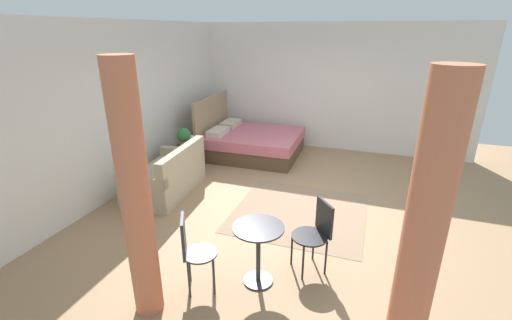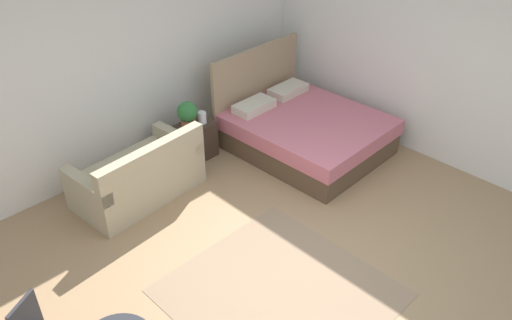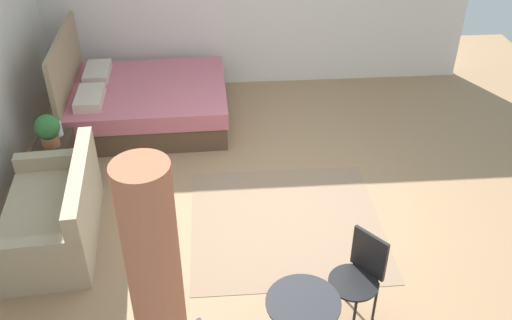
{
  "view_description": "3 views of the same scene",
  "coord_description": "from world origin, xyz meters",
  "px_view_note": "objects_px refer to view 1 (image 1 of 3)",
  "views": [
    {
      "loc": [
        -5.07,
        -0.99,
        2.68
      ],
      "look_at": [
        0.02,
        0.8,
        0.64
      ],
      "focal_mm": 24.38,
      "sensor_mm": 36.0,
      "label": 1
    },
    {
      "loc": [
        -3.02,
        -2.4,
        3.91
      ],
      "look_at": [
        0.14,
        0.77,
        0.98
      ],
      "focal_mm": 36.03,
      "sensor_mm": 36.0,
      "label": 2
    },
    {
      "loc": [
        -4.84,
        0.61,
        3.91
      ],
      "look_at": [
        -0.38,
        0.27,
        0.84
      ],
      "focal_mm": 39.66,
      "sensor_mm": 36.0,
      "label": 3
    }
  ],
  "objects_px": {
    "couch": "(167,177)",
    "vase": "(191,140)",
    "nightstand": "(187,157)",
    "potted_plant": "(184,136)",
    "balcony_table": "(258,244)",
    "cafe_chair_near_couch": "(316,230)",
    "bed": "(250,142)",
    "cafe_chair_near_window": "(192,247)"
  },
  "relations": [
    {
      "from": "nightstand",
      "to": "cafe_chair_near_window",
      "type": "xyz_separation_m",
      "value": [
        -3.03,
        -1.81,
        0.27
      ]
    },
    {
      "from": "cafe_chair_near_couch",
      "to": "balcony_table",
      "type": "bearing_deg",
      "value": 129.17
    },
    {
      "from": "bed",
      "to": "vase",
      "type": "height_order",
      "value": "bed"
    },
    {
      "from": "potted_plant",
      "to": "balcony_table",
      "type": "bearing_deg",
      "value": -137.05
    },
    {
      "from": "nightstand",
      "to": "potted_plant",
      "type": "height_order",
      "value": "potted_plant"
    },
    {
      "from": "couch",
      "to": "potted_plant",
      "type": "xyz_separation_m",
      "value": [
        0.94,
        0.19,
        0.45
      ]
    },
    {
      "from": "cafe_chair_near_window",
      "to": "cafe_chair_near_couch",
      "type": "bearing_deg",
      "value": -56.09
    },
    {
      "from": "nightstand",
      "to": "potted_plant",
      "type": "bearing_deg",
      "value": -167.18
    },
    {
      "from": "nightstand",
      "to": "vase",
      "type": "height_order",
      "value": "vase"
    },
    {
      "from": "couch",
      "to": "vase",
      "type": "distance_m",
      "value": 1.22
    },
    {
      "from": "nightstand",
      "to": "cafe_chair_near_window",
      "type": "relative_size",
      "value": 0.62
    },
    {
      "from": "balcony_table",
      "to": "cafe_chair_near_couch",
      "type": "distance_m",
      "value": 0.71
    },
    {
      "from": "bed",
      "to": "couch",
      "type": "distance_m",
      "value": 2.39
    },
    {
      "from": "couch",
      "to": "cafe_chair_near_couch",
      "type": "height_order",
      "value": "cafe_chair_near_couch"
    },
    {
      "from": "nightstand",
      "to": "cafe_chair_near_couch",
      "type": "height_order",
      "value": "cafe_chair_near_couch"
    },
    {
      "from": "bed",
      "to": "balcony_table",
      "type": "distance_m",
      "value": 4.23
    },
    {
      "from": "bed",
      "to": "couch",
      "type": "xyz_separation_m",
      "value": [
        -2.29,
        0.68,
        -0.02
      ]
    },
    {
      "from": "bed",
      "to": "cafe_chair_near_couch",
      "type": "relative_size",
      "value": 2.41
    },
    {
      "from": "potted_plant",
      "to": "vase",
      "type": "xyz_separation_m",
      "value": [
        0.22,
        -0.03,
        -0.13
      ]
    },
    {
      "from": "nightstand",
      "to": "cafe_chair_near_couch",
      "type": "xyz_separation_m",
      "value": [
        -2.24,
        -2.98,
        0.26
      ]
    },
    {
      "from": "nightstand",
      "to": "cafe_chair_near_window",
      "type": "bearing_deg",
      "value": -149.08
    },
    {
      "from": "bed",
      "to": "potted_plant",
      "type": "height_order",
      "value": "bed"
    },
    {
      "from": "potted_plant",
      "to": "vase",
      "type": "relative_size",
      "value": 2.34
    },
    {
      "from": "bed",
      "to": "nightstand",
      "type": "height_order",
      "value": "bed"
    },
    {
      "from": "vase",
      "to": "balcony_table",
      "type": "relative_size",
      "value": 0.23
    },
    {
      "from": "cafe_chair_near_window",
      "to": "cafe_chair_near_couch",
      "type": "xyz_separation_m",
      "value": [
        0.79,
        -1.17,
        -0.01
      ]
    },
    {
      "from": "potted_plant",
      "to": "balcony_table",
      "type": "relative_size",
      "value": 0.54
    },
    {
      "from": "bed",
      "to": "vase",
      "type": "relative_size",
      "value": 12.77
    },
    {
      "from": "vase",
      "to": "cafe_chair_near_couch",
      "type": "xyz_separation_m",
      "value": [
        -2.36,
        -2.94,
        -0.08
      ]
    },
    {
      "from": "couch",
      "to": "vase",
      "type": "height_order",
      "value": "couch"
    },
    {
      "from": "potted_plant",
      "to": "cafe_chair_near_couch",
      "type": "distance_m",
      "value": 3.66
    },
    {
      "from": "bed",
      "to": "cafe_chair_near_window",
      "type": "relative_size",
      "value": 2.33
    },
    {
      "from": "vase",
      "to": "cafe_chair_near_window",
      "type": "bearing_deg",
      "value": -150.72
    },
    {
      "from": "couch",
      "to": "nightstand",
      "type": "height_order",
      "value": "couch"
    },
    {
      "from": "bed",
      "to": "nightstand",
      "type": "distance_m",
      "value": 1.53
    },
    {
      "from": "balcony_table",
      "to": "nightstand",
      "type": "bearing_deg",
      "value": 42.14
    },
    {
      "from": "bed",
      "to": "cafe_chair_near_couch",
      "type": "xyz_separation_m",
      "value": [
        -3.49,
        -2.09,
        0.22
      ]
    },
    {
      "from": "vase",
      "to": "balcony_table",
      "type": "xyz_separation_m",
      "value": [
        -2.81,
        -2.39,
        -0.11
      ]
    },
    {
      "from": "couch",
      "to": "cafe_chair_near_couch",
      "type": "relative_size",
      "value": 1.84
    },
    {
      "from": "cafe_chair_near_window",
      "to": "cafe_chair_near_couch",
      "type": "relative_size",
      "value": 1.03
    },
    {
      "from": "couch",
      "to": "nightstand",
      "type": "bearing_deg",
      "value": 11.65
    },
    {
      "from": "nightstand",
      "to": "vase",
      "type": "relative_size",
      "value": 3.37
    }
  ]
}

